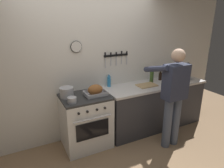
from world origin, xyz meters
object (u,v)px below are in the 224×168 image
object	(u,v)px
cutting_board	(147,85)
stove	(86,121)
bottle_soy_sauce	(160,76)
person_cook	(173,93)
bottle_olive_oil	(152,76)
bottle_dish_soap	(109,81)
saucepan	(72,100)
stock_pot	(67,92)
roasting_pan	(95,91)

from	to	relation	value
cutting_board	stove	bearing A→B (deg)	178.59
cutting_board	bottle_soy_sauce	distance (m)	0.50
person_cook	cutting_board	world-z (taller)	person_cook
stove	bottle_soy_sauce	world-z (taller)	bottle_soy_sauce
bottle_olive_oil	bottle_dish_soap	xyz separation A→B (m)	(-0.84, 0.15, -0.03)
stove	saucepan	world-z (taller)	saucepan
cutting_board	bottle_soy_sauce	xyz separation A→B (m)	(0.46, 0.18, 0.07)
bottle_dish_soap	stove	bearing A→B (deg)	-155.99
stock_pot	bottle_olive_oil	distance (m)	1.66
cutting_board	bottle_dish_soap	bearing A→B (deg)	156.54
person_cook	bottle_dish_soap	size ratio (longest dim) A/B	6.89
person_cook	bottle_soy_sauce	world-z (taller)	person_cook
bottle_dish_soap	bottle_soy_sauce	bearing A→B (deg)	-5.14
person_cook	roasting_pan	xyz separation A→B (m)	(-1.11, 0.59, 0.03)
saucepan	bottle_olive_oil	world-z (taller)	bottle_olive_oil
bottle_soy_sauce	bottle_olive_oil	world-z (taller)	bottle_olive_oil
person_cook	stock_pot	distance (m)	1.70
bottle_olive_oil	stove	bearing A→B (deg)	-175.95
cutting_board	bottle_olive_oil	world-z (taller)	bottle_olive_oil
stock_pot	cutting_board	distance (m)	1.47
stove	bottle_olive_oil	size ratio (longest dim) A/B	2.90
roasting_pan	stock_pot	size ratio (longest dim) A/B	1.64
roasting_pan	bottle_olive_oil	bearing A→B (deg)	6.58
roasting_pan	bottle_soy_sauce	world-z (taller)	bottle_soy_sauce
roasting_pan	cutting_board	size ratio (longest dim) A/B	0.98
stove	roasting_pan	bearing A→B (deg)	-14.21
person_cook	roasting_pan	distance (m)	1.25
stock_pot	stove	bearing A→B (deg)	-17.97
bottle_soy_sauce	bottle_dish_soap	size ratio (longest dim) A/B	0.83
person_cook	roasting_pan	bearing A→B (deg)	52.45
bottle_soy_sauce	bottle_olive_oil	size ratio (longest dim) A/B	0.65
cutting_board	bottle_olive_oil	xyz separation A→B (m)	(0.20, 0.13, 0.12)
cutting_board	roasting_pan	bearing A→B (deg)	-179.26
person_cook	bottle_olive_oil	xyz separation A→B (m)	(0.12, 0.73, 0.08)
stock_pot	bottle_dish_soap	xyz separation A→B (m)	(0.82, 0.16, 0.02)
person_cook	roasting_pan	size ratio (longest dim) A/B	4.72
cutting_board	bottle_dish_soap	distance (m)	0.70
roasting_pan	bottle_dish_soap	xyz separation A→B (m)	(0.39, 0.29, 0.02)
roasting_pan	saucepan	size ratio (longest dim) A/B	2.58
cutting_board	bottle_dish_soap	size ratio (longest dim) A/B	1.50
saucepan	cutting_board	distance (m)	1.46
stove	person_cook	size ratio (longest dim) A/B	0.54
bottle_soy_sauce	cutting_board	bearing A→B (deg)	-158.65
person_cook	bottle_soy_sauce	bearing A→B (deg)	-35.44
stock_pot	bottle_olive_oil	bearing A→B (deg)	0.49
roasting_pan	saucepan	bearing A→B (deg)	-163.95
person_cook	saucepan	bearing A→B (deg)	63.44
stock_pot	saucepan	size ratio (longest dim) A/B	1.57
saucepan	bottle_soy_sauce	bearing A→B (deg)	9.33
stock_pot	person_cook	bearing A→B (deg)	-24.96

